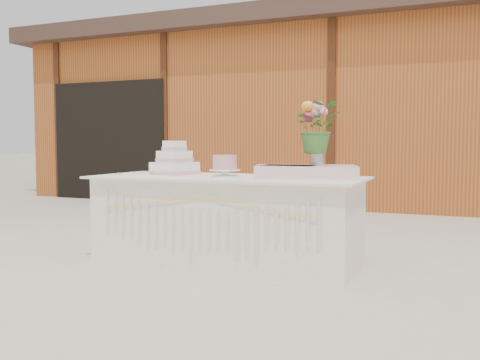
{
  "coord_description": "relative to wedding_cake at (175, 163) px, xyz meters",
  "views": [
    {
      "loc": [
        1.92,
        -4.29,
        1.07
      ],
      "look_at": [
        0.0,
        0.3,
        0.72
      ],
      "focal_mm": 40.0,
      "sensor_mm": 36.0,
      "label": 1
    }
  ],
  "objects": [
    {
      "name": "pink_cake_stand",
      "position": [
        0.61,
        -0.2,
        -0.0
      ],
      "size": [
        0.27,
        0.27,
        0.19
      ],
      "color": "white",
      "rests_on": "cake_table"
    },
    {
      "name": "ground",
      "position": [
        0.58,
        -0.1,
        -0.88
      ],
      "size": [
        80.0,
        80.0,
        0.0
      ],
      "primitive_type": "plane",
      "color": "beige",
      "rests_on": "ground"
    },
    {
      "name": "cake_table",
      "position": [
        0.58,
        -0.11,
        -0.49
      ],
      "size": [
        2.4,
        1.0,
        0.77
      ],
      "color": "white",
      "rests_on": "ground"
    },
    {
      "name": "bouquet",
      "position": [
        1.37,
        0.0,
        0.36
      ],
      "size": [
        0.46,
        0.42,
        0.43
      ],
      "primitive_type": "imported",
      "rotation": [
        0.0,
        0.0,
        0.25
      ],
      "color": "#396B2A",
      "rests_on": "flower_vase"
    },
    {
      "name": "flower_vase",
      "position": [
        1.37,
        0.0,
        0.07
      ],
      "size": [
        0.11,
        0.11,
        0.15
      ],
      "primitive_type": "cylinder",
      "color": "#B7B7BC",
      "rests_on": "satin_runner"
    },
    {
      "name": "barn",
      "position": [
        0.57,
        5.89,
        0.8
      ],
      "size": [
        12.6,
        4.6,
        3.3
      ],
      "color": "#A45222",
      "rests_on": "ground"
    },
    {
      "name": "satin_runner",
      "position": [
        1.27,
        -0.0,
        -0.05
      ],
      "size": [
        0.95,
        0.71,
        0.11
      ],
      "primitive_type": "cube",
      "rotation": [
        0.0,
        0.0,
        0.29
      ],
      "color": "#FCCCCB",
      "rests_on": "cake_table"
    },
    {
      "name": "wedding_cake",
      "position": [
        0.0,
        0.0,
        0.0
      ],
      "size": [
        0.43,
        0.43,
        0.32
      ],
      "rotation": [
        0.0,
        0.0,
        -0.26
      ],
      "color": "white",
      "rests_on": "cake_table"
    },
    {
      "name": "loose_flowers",
      "position": [
        -0.44,
        -0.04,
        -0.1
      ],
      "size": [
        0.15,
        0.34,
        0.02
      ],
      "primitive_type": null,
      "rotation": [
        0.0,
        0.0,
        -0.04
      ],
      "color": "pink",
      "rests_on": "cake_table"
    }
  ]
}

